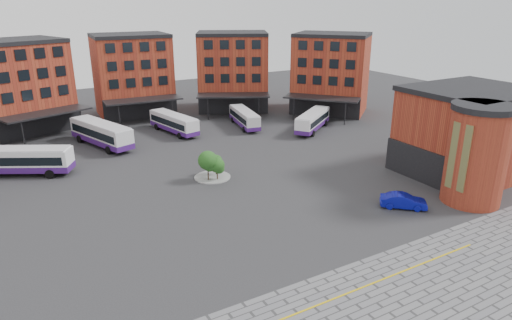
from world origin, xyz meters
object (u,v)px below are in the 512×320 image
bus_b (21,160)px  bus_e (244,118)px  blue_car (403,201)px  bus_d (174,123)px  bus_f (313,120)px  tree_island (212,164)px  bus_c (101,133)px

bus_b → bus_e: size_ratio=1.14×
blue_car → bus_d: bearing=56.6°
bus_f → bus_e: bearing=-166.4°
tree_island → bus_f: tree_island is taller
bus_c → tree_island: bearing=-85.1°
tree_island → bus_c: (-8.56, 20.04, -0.03)m
tree_island → bus_c: size_ratio=0.34×
bus_d → bus_f: (20.28, -9.94, -0.01)m
bus_b → bus_e: bus_b is taller
bus_e → bus_f: bus_f is taller
bus_d → bus_f: bus_d is taller
bus_d → bus_f: bearing=-37.9°
bus_e → blue_car: (-0.93, -36.08, -0.79)m
bus_c → bus_d: 11.72m
bus_e → bus_b: bearing=-159.5°
bus_b → bus_c: 13.07m
bus_d → bus_f: size_ratio=1.09×
bus_c → bus_d: size_ratio=1.15×
tree_island → bus_b: tree_island is taller
bus_c → bus_f: 33.06m
bus_c → bus_e: bus_c is taller
bus_b → bus_d: 24.20m
bus_b → blue_car: bearing=-103.3°
tree_island → bus_d: 21.60m
blue_car → bus_c: bearing=72.1°
tree_island → blue_car: (13.76, -17.13, -1.18)m
tree_island → bus_e: tree_island is taller
bus_e → blue_car: size_ratio=2.23×
bus_f → blue_car: size_ratio=2.19×
bus_d → bus_e: bus_d is taller
bus_b → bus_c: bus_c is taller
bus_d → blue_car: bearing=-86.3°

